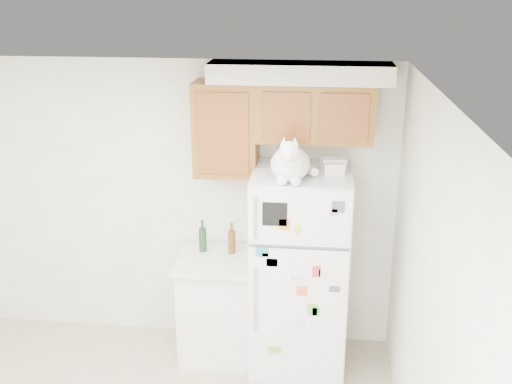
# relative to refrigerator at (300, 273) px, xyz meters

# --- Properties ---
(room_shell) EXTENTS (3.84, 4.04, 2.52)m
(room_shell) POSITION_rel_refrigerator_xyz_m (-1.00, -1.36, 0.82)
(room_shell) COLOR white
(room_shell) RESTS_ON ground_plane
(refrigerator) EXTENTS (0.76, 0.78, 1.70)m
(refrigerator) POSITION_rel_refrigerator_xyz_m (0.00, 0.00, 0.00)
(refrigerator) COLOR white
(refrigerator) RESTS_ON ground_plane
(base_counter) EXTENTS (0.64, 0.64, 0.92)m
(base_counter) POSITION_rel_refrigerator_xyz_m (-0.69, 0.07, -0.39)
(base_counter) COLOR white
(base_counter) RESTS_ON ground_plane
(cat) EXTENTS (0.36, 0.52, 0.37)m
(cat) POSITION_rel_refrigerator_xyz_m (-0.08, -0.21, 0.99)
(cat) COLOR white
(cat) RESTS_ON refrigerator
(storage_box_back) EXTENTS (0.20, 0.16, 0.10)m
(storage_box_back) POSITION_rel_refrigerator_xyz_m (0.23, 0.08, 0.90)
(storage_box_back) COLOR white
(storage_box_back) RESTS_ON refrigerator
(storage_box_front) EXTENTS (0.17, 0.13, 0.09)m
(storage_box_front) POSITION_rel_refrigerator_xyz_m (0.23, -0.01, 0.89)
(storage_box_front) COLOR white
(storage_box_front) RESTS_ON refrigerator
(bottle_green) EXTENTS (0.07, 0.07, 0.28)m
(bottle_green) POSITION_rel_refrigerator_xyz_m (-0.83, 0.18, 0.21)
(bottle_green) COLOR #19381E
(bottle_green) RESTS_ON base_counter
(bottle_amber) EXTENTS (0.06, 0.06, 0.27)m
(bottle_amber) POSITION_rel_refrigerator_xyz_m (-0.58, 0.17, 0.20)
(bottle_amber) COLOR #593814
(bottle_amber) RESTS_ON base_counter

